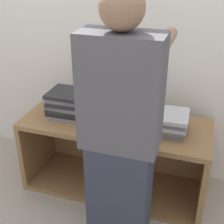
% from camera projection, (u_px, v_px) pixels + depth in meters
% --- Properties ---
extents(ground_plane, '(12.00, 12.00, 0.00)m').
position_uv_depth(ground_plane, '(104.00, 208.00, 2.24)').
color(ground_plane, '#9E9384').
extents(wall_back, '(8.00, 0.05, 2.40)m').
position_uv_depth(wall_back, '(131.00, 21.00, 2.21)').
color(wall_back, silver).
rests_on(wall_back, ground_plane).
extents(cart, '(1.33, 0.52, 0.57)m').
position_uv_depth(cart, '(118.00, 151.00, 2.37)').
color(cart, olive).
rests_on(cart, ground_plane).
extents(laptop_open, '(0.30, 0.34, 0.24)m').
position_uv_depth(laptop_open, '(118.00, 112.00, 2.22)').
color(laptop_open, gray).
rests_on(laptop_open, cart).
extents(laptop_stack_left, '(0.32, 0.26, 0.19)m').
position_uv_depth(laptop_stack_left, '(71.00, 104.00, 2.24)').
color(laptop_stack_left, gray).
rests_on(laptop_stack_left, cart).
extents(laptop_stack_right, '(0.33, 0.26, 0.13)m').
position_uv_depth(laptop_stack_right, '(164.00, 121.00, 2.07)').
color(laptop_stack_right, gray).
rests_on(laptop_stack_right, cart).
extents(person, '(0.40, 0.52, 1.53)m').
position_uv_depth(person, '(121.00, 141.00, 1.62)').
color(person, '#2D3342').
rests_on(person, ground_plane).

